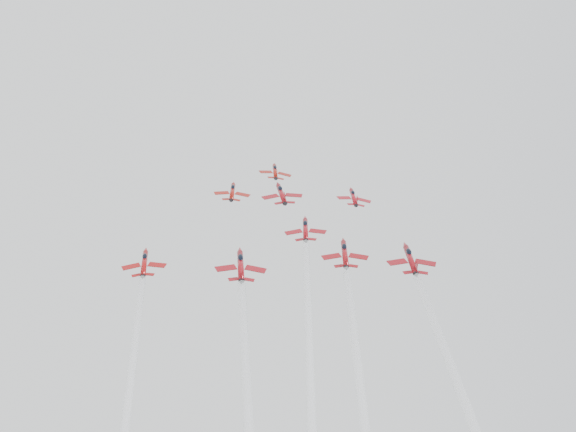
{
  "coord_description": "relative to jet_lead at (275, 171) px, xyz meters",
  "views": [
    {
      "loc": [
        -2.76,
        -146.83,
        132.86
      ],
      "look_at": [
        0.0,
        2.0,
        156.67
      ],
      "focal_mm": 40.0,
      "sensor_mm": 36.0,
      "label": 1
    }
  ],
  "objects": [
    {
      "name": "jet_lead",
      "position": [
        0.0,
        0.0,
        0.0
      ],
      "size": [
        9.16,
        11.4,
        8.31
      ],
      "rotation": [
        0.61,
        0.1,
        0.13
      ],
      "color": "#9F180F"
    },
    {
      "name": "jet_row2_right",
      "position": [
        19.9,
        -13.96,
        -9.81
      ],
      "size": [
        8.9,
        11.08,
        8.07
      ],
      "rotation": [
        0.61,
        0.1,
        0.1
      ],
      "color": "#A8101A"
    },
    {
      "name": "jet_rear_right",
      "position": [
        14.89,
        -77.55,
        -54.57
      ],
      "size": [
        10.02,
        89.95,
        63.76
      ],
      "rotation": [
        0.61,
        0.01,
        -0.04
      ],
      "color": "maroon"
    },
    {
      "name": "jet_rear_farleft",
      "position": [
        -26.65,
        -77.22,
        -54.34
      ],
      "size": [
        9.1,
        81.69,
        57.91
      ],
      "rotation": [
        0.61,
        -0.07,
        0.1
      ],
      "color": "#A70F10"
    },
    {
      "name": "jet_center",
      "position": [
        7.01,
        -66.59,
        -46.88
      ],
      "size": [
        9.58,
        86.02,
        60.98
      ],
      "rotation": [
        0.61,
        -0.03,
        -0.05
      ],
      "color": "#9F0F17"
    },
    {
      "name": "jet_row2_left",
      "position": [
        -10.93,
        -11.41,
        -8.02
      ],
      "size": [
        9.36,
        11.65,
        8.49
      ],
      "rotation": [
        0.61,
        0.06,
        0.05
      ],
      "color": "#A4170F"
    },
    {
      "name": "jet_row2_center",
      "position": [
        1.7,
        -12.35,
        -8.67
      ],
      "size": [
        10.56,
        13.14,
        9.58
      ],
      "rotation": [
        0.61,
        -0.09,
        0.12
      ],
      "color": "maroon"
    }
  ]
}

